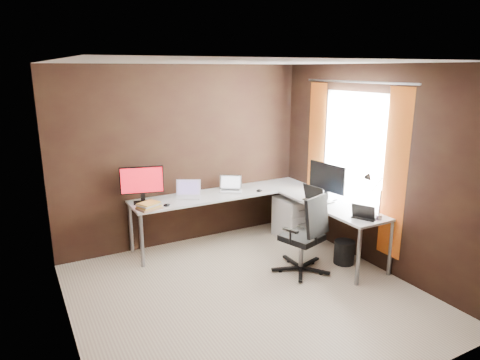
# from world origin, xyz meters

# --- Properties ---
(room) EXTENTS (3.60, 3.60, 2.50)m
(room) POSITION_xyz_m (0.34, 0.07, 1.28)
(room) COLOR #C1B596
(room) RESTS_ON ground
(desk) EXTENTS (2.65, 2.25, 0.73)m
(desk) POSITION_xyz_m (0.84, 1.04, 0.68)
(desk) COLOR white
(desk) RESTS_ON ground
(drawer_pedestal) EXTENTS (0.42, 0.50, 0.60)m
(drawer_pedestal) POSITION_xyz_m (1.43, 1.15, 0.30)
(drawer_pedestal) COLOR white
(drawer_pedestal) RESTS_ON ground
(monitor_left) EXTENTS (0.55, 0.21, 0.49)m
(monitor_left) POSITION_xyz_m (-0.66, 1.60, 1.00)
(monitor_left) COLOR black
(monitor_left) RESTS_ON desk
(monitor_right) EXTENTS (0.18, 0.60, 0.50)m
(monitor_right) POSITION_xyz_m (1.54, 0.56, 1.01)
(monitor_right) COLOR black
(monitor_right) RESTS_ON desk
(laptop_white) EXTENTS (0.41, 0.37, 0.23)m
(laptop_white) POSITION_xyz_m (-0.05, 1.56, 0.78)
(laptop_white) COLOR white
(laptop_white) RESTS_ON desk
(laptop_silver) EXTENTS (0.39, 0.36, 0.21)m
(laptop_silver) POSITION_xyz_m (0.60, 1.55, 0.78)
(laptop_silver) COLOR silver
(laptop_silver) RESTS_ON desk
(laptop_black_big) EXTENTS (0.30, 0.38, 0.23)m
(laptop_black_big) POSITION_xyz_m (1.37, 0.54, 0.78)
(laptop_black_big) COLOR black
(laptop_black_big) RESTS_ON desk
(laptop_black_small) EXTENTS (0.30, 0.33, 0.19)m
(laptop_black_small) POSITION_xyz_m (1.45, -0.25, 0.77)
(laptop_black_small) COLOR black
(laptop_black_small) RESTS_ON desk
(book_stack) EXTENTS (0.32, 0.29, 0.09)m
(book_stack) POSITION_xyz_m (-0.68, 1.30, 0.77)
(book_stack) COLOR tan
(book_stack) RESTS_ON desk
(mouse_left) EXTENTS (0.10, 0.07, 0.04)m
(mouse_left) POSITION_xyz_m (-0.44, 1.30, 0.75)
(mouse_left) COLOR black
(mouse_left) RESTS_ON desk
(mouse_corner) EXTENTS (0.11, 0.08, 0.04)m
(mouse_corner) POSITION_xyz_m (0.94, 1.30, 0.75)
(mouse_corner) COLOR black
(mouse_corner) RESTS_ON desk
(desk_lamp) EXTENTS (0.18, 0.21, 0.54)m
(desk_lamp) POSITION_xyz_m (1.51, -0.29, 1.07)
(desk_lamp) COLOR slate
(desk_lamp) RESTS_ON desk
(office_chair) EXTENTS (0.56, 0.58, 1.00)m
(office_chair) POSITION_xyz_m (0.90, 0.17, 0.29)
(office_chair) COLOR black
(office_chair) RESTS_ON ground
(wastebasket) EXTENTS (0.33, 0.33, 0.30)m
(wastebasket) POSITION_xyz_m (1.50, 0.10, 0.15)
(wastebasket) COLOR black
(wastebasket) RESTS_ON ground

